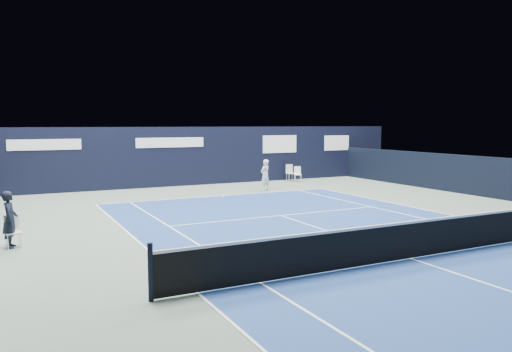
{
  "coord_description": "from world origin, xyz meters",
  "views": [
    {
      "loc": [
        -8.7,
        -8.84,
        3.27
      ],
      "look_at": [
        -0.24,
        7.87,
        1.3
      ],
      "focal_mm": 35.0,
      "sensor_mm": 36.0,
      "label": 1
    }
  ],
  "objects": [
    {
      "name": "line_judge",
      "position": [
        -8.65,
        5.63,
        0.76
      ],
      "size": [
        0.43,
        0.6,
        1.51
      ],
      "primitive_type": "imported",
      "rotation": [
        0.0,
        0.0,
        1.44
      ],
      "color": "black",
      "rests_on": "ground"
    },
    {
      "name": "court_surface",
      "position": [
        0.0,
        0.0,
        0.0
      ],
      "size": [
        10.97,
        23.77,
        0.01
      ],
      "primitive_type": "cube",
      "color": "navy",
      "rests_on": "ground"
    },
    {
      "name": "line_judge_chair",
      "position": [
        -8.6,
        5.68,
        0.49
      ],
      "size": [
        0.43,
        0.42,
        0.86
      ],
      "rotation": [
        0.0,
        0.0,
        0.15
      ],
      "color": "white",
      "rests_on": "ground"
    },
    {
      "name": "folding_chair_back_b",
      "position": [
        6.08,
        15.14,
        0.49
      ],
      "size": [
        0.49,
        0.49,
        0.86
      ],
      "rotation": [
        0.0,
        0.0,
        -0.39
      ],
      "color": "white",
      "rests_on": "ground"
    },
    {
      "name": "court_markings",
      "position": [
        0.0,
        0.0,
        0.01
      ],
      "size": [
        11.03,
        23.83,
        0.0
      ],
      "color": "white",
      "rests_on": "court_surface"
    },
    {
      "name": "back_sponsor_wall",
      "position": [
        0.01,
        16.5,
        1.55
      ],
      "size": [
        26.0,
        0.63,
        3.1
      ],
      "color": "black",
      "rests_on": "ground"
    },
    {
      "name": "ground",
      "position": [
        0.0,
        2.0,
        0.0
      ],
      "size": [
        48.0,
        48.0,
        0.0
      ],
      "primitive_type": "plane",
      "color": "#596A5E",
      "rests_on": "ground"
    },
    {
      "name": "enclosure_wall_right",
      "position": [
        10.5,
        6.0,
        0.9
      ],
      "size": [
        0.3,
        22.0,
        1.8
      ],
      "primitive_type": "cube",
      "color": "black",
      "rests_on": "ground"
    },
    {
      "name": "tennis_net",
      "position": [
        0.0,
        0.0,
        0.51
      ],
      "size": [
        12.9,
        0.1,
        1.1
      ],
      "color": "black",
      "rests_on": "ground"
    },
    {
      "name": "folding_chair_back_a",
      "position": [
        5.89,
        15.68,
        0.54
      ],
      "size": [
        0.45,
        0.44,
        0.95
      ],
      "rotation": [
        0.0,
        0.0,
        -0.09
      ],
      "color": "silver",
      "rests_on": "ground"
    },
    {
      "name": "tennis_player",
      "position": [
        2.69,
        12.68,
        0.76
      ],
      "size": [
        0.65,
        0.89,
        1.52
      ],
      "color": "white",
      "rests_on": "ground"
    }
  ]
}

